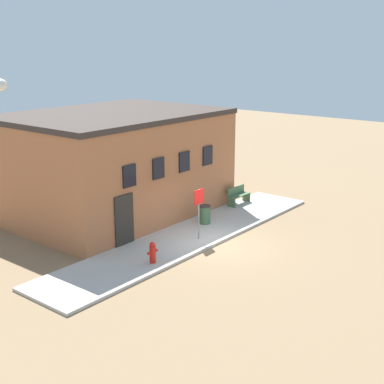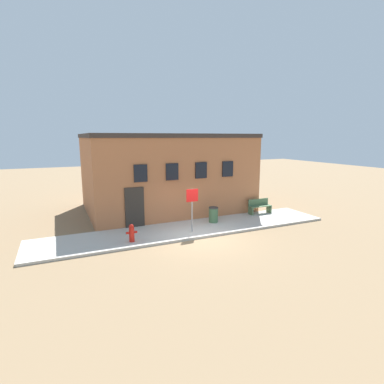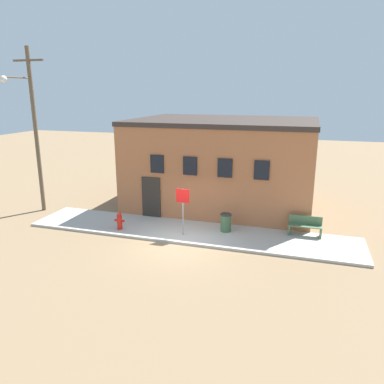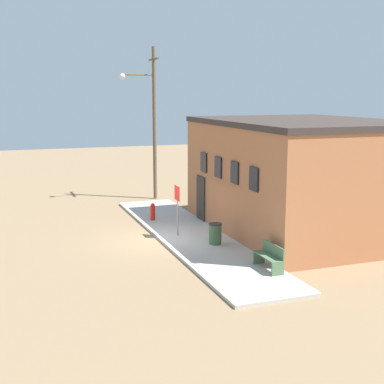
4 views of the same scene
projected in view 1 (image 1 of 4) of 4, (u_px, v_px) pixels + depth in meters
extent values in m
plane|color=#846B4C|center=(217.00, 245.00, 21.99)|extent=(80.00, 80.00, 0.00)
cube|color=#BCB7AD|center=(190.00, 236.00, 22.84)|extent=(15.43, 2.86, 0.12)
cube|color=#B26B42|center=(114.00, 166.00, 25.62)|extent=(9.87, 7.23, 4.70)
cube|color=#382D28|center=(112.00, 114.00, 24.96)|extent=(9.97, 7.33, 0.24)
cube|color=black|center=(129.00, 176.00, 21.32)|extent=(0.70, 0.08, 0.90)
cube|color=black|center=(158.00, 168.00, 22.62)|extent=(0.70, 0.08, 0.90)
cube|color=black|center=(184.00, 162.00, 23.92)|extent=(0.70, 0.08, 0.90)
cube|color=black|center=(208.00, 156.00, 25.22)|extent=(0.70, 0.08, 0.90)
cube|color=#2D2823|center=(124.00, 221.00, 21.53)|extent=(1.00, 0.08, 2.20)
cylinder|color=red|center=(153.00, 254.00, 19.87)|extent=(0.24, 0.24, 0.65)
sphere|color=red|center=(152.00, 245.00, 19.76)|extent=(0.21, 0.21, 0.21)
cylinder|color=red|center=(149.00, 253.00, 19.70)|extent=(0.13, 0.11, 0.11)
cylinder|color=red|center=(156.00, 250.00, 19.98)|extent=(0.13, 0.11, 0.11)
cylinder|color=gray|center=(199.00, 214.00, 22.12)|extent=(0.06, 0.06, 2.14)
cube|color=red|center=(199.00, 197.00, 21.90)|extent=(0.62, 0.02, 0.62)
cube|color=#4C6B47|center=(231.00, 203.00, 26.70)|extent=(0.08, 0.44, 0.45)
cube|color=#4C6B47|center=(246.00, 197.00, 27.73)|extent=(0.08, 0.44, 0.45)
cube|color=#4C6B47|center=(239.00, 195.00, 27.15)|extent=(1.45, 0.44, 0.04)
cube|color=#4C6B47|center=(236.00, 190.00, 27.21)|extent=(1.45, 0.04, 0.40)
cylinder|color=#426642|center=(205.00, 215.00, 24.22)|extent=(0.50, 0.50, 0.79)
cylinder|color=#2D2D2D|center=(205.00, 206.00, 24.10)|extent=(0.52, 0.52, 0.06)
sphere|color=silver|center=(1.00, 85.00, 13.84)|extent=(0.32, 0.32, 0.32)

